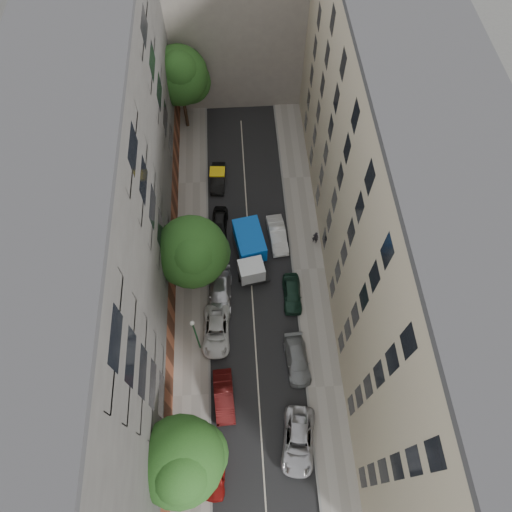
{
  "coord_description": "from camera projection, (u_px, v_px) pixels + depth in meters",
  "views": [
    {
      "loc": [
        -0.74,
        -19.64,
        38.25
      ],
      "look_at": [
        0.4,
        -1.57,
        6.0
      ],
      "focal_mm": 32.0,
      "sensor_mm": 36.0,
      "label": 1
    }
  ],
  "objects": [
    {
      "name": "tree_far",
      "position": [
        180.0,
        78.0,
        46.24
      ],
      "size": [
        6.1,
        5.94,
        9.99
      ],
      "color": "#382619",
      "rests_on": "sidewalk_left"
    },
    {
      "name": "car_right_0",
      "position": [
        298.0,
        441.0,
        35.03
      ],
      "size": [
        3.22,
        5.56,
        1.46
      ],
      "primitive_type": "imported",
      "rotation": [
        0.0,
        0.0,
        -0.16
      ],
      "color": "#B8B7BC",
      "rests_on": "ground"
    },
    {
      "name": "road_surface",
      "position": [
        251.0,
        273.0,
        42.96
      ],
      "size": [
        8.0,
        44.0,
        0.02
      ],
      "primitive_type": "cube",
      "color": "black",
      "rests_on": "ground"
    },
    {
      "name": "car_right_1",
      "position": [
        297.0,
        360.0,
        38.2
      ],
      "size": [
        2.14,
        4.63,
        1.31
      ],
      "primitive_type": "imported",
      "rotation": [
        0.0,
        0.0,
        0.07
      ],
      "color": "gray",
      "rests_on": "ground"
    },
    {
      "name": "car_left_4",
      "position": [
        219.0,
        223.0,
        44.9
      ],
      "size": [
        1.95,
        4.02,
        1.32
      ],
      "primitive_type": "imported",
      "rotation": [
        0.0,
        0.0,
        -0.1
      ],
      "color": "black",
      "rests_on": "ground"
    },
    {
      "name": "car_left_2",
      "position": [
        216.0,
        331.0,
        39.44
      ],
      "size": [
        2.51,
        5.03,
        1.37
      ],
      "primitive_type": "imported",
      "rotation": [
        0.0,
        0.0,
        -0.05
      ],
      "color": "silver",
      "rests_on": "ground"
    },
    {
      "name": "tree_near",
      "position": [
        182.0,
        463.0,
        29.41
      ],
      "size": [
        5.94,
        5.76,
        9.06
      ],
      "color": "#382619",
      "rests_on": "sidewalk_left"
    },
    {
      "name": "car_right_3",
      "position": [
        277.0,
        235.0,
        44.17
      ],
      "size": [
        1.97,
        4.57,
        1.46
      ],
      "primitive_type": "imported",
      "rotation": [
        0.0,
        0.0,
        0.1
      ],
      "color": "silver",
      "rests_on": "ground"
    },
    {
      "name": "tarp_truck",
      "position": [
        250.0,
        250.0,
        42.43
      ],
      "size": [
        3.35,
        6.36,
        2.78
      ],
      "rotation": [
        0.0,
        0.0,
        0.18
      ],
      "color": "black",
      "rests_on": "ground"
    },
    {
      "name": "lamp_post",
      "position": [
        195.0,
        333.0,
        36.06
      ],
      "size": [
        0.36,
        0.36,
        5.92
      ],
      "color": "#18562A",
      "rests_on": "sidewalk_left"
    },
    {
      "name": "pedestrian",
      "position": [
        315.0,
        237.0,
        43.76
      ],
      "size": [
        0.7,
        0.6,
        1.64
      ],
      "primitive_type": "imported",
      "rotation": [
        0.0,
        0.0,
        2.73
      ],
      "color": "black",
      "rests_on": "sidewalk_right"
    },
    {
      "name": "sidewalk_right",
      "position": [
        309.0,
        269.0,
        43.07
      ],
      "size": [
        3.0,
        44.0,
        0.15
      ],
      "primitive_type": "cube",
      "color": "gray",
      "rests_on": "ground"
    },
    {
      "name": "tree_mid",
      "position": [
        193.0,
        254.0,
        37.44
      ],
      "size": [
        6.22,
        6.08,
        8.73
      ],
      "color": "#382619",
      "rests_on": "sidewalk_left"
    },
    {
      "name": "building_left",
      "position": [
        102.0,
        220.0,
        33.91
      ],
      "size": [
        8.0,
        44.0,
        20.0
      ],
      "primitive_type": "cube",
      "color": "#454340",
      "rests_on": "ground"
    },
    {
      "name": "car_left_5",
      "position": [
        218.0,
        178.0,
        47.68
      ],
      "size": [
        1.69,
        4.1,
        1.32
      ],
      "primitive_type": "imported",
      "rotation": [
        0.0,
        0.0,
        -0.07
      ],
      "color": "black",
      "rests_on": "ground"
    },
    {
      "name": "car_left_0",
      "position": [
        216.0,
        474.0,
        33.99
      ],
      "size": [
        1.91,
        3.93,
        1.29
      ],
      "primitive_type": "imported",
      "rotation": [
        0.0,
        0.0,
        -0.1
      ],
      "color": "maroon",
      "rests_on": "ground"
    },
    {
      "name": "building_endcap",
      "position": [
        235.0,
        2.0,
        48.8
      ],
      "size": [
        18.0,
        12.0,
        18.0
      ],
      "primitive_type": "cube",
      "color": "gray",
      "rests_on": "ground"
    },
    {
      "name": "car_left_3",
      "position": [
        220.0,
        293.0,
        41.17
      ],
      "size": [
        2.3,
        5.13,
        1.46
      ],
      "primitive_type": "imported",
      "rotation": [
        0.0,
        0.0,
        -0.05
      ],
      "color": "#B2B2B7",
      "rests_on": "ground"
    },
    {
      "name": "car_right_2",
      "position": [
        292.0,
        294.0,
        41.16
      ],
      "size": [
        1.73,
        4.07,
        1.37
      ],
      "primitive_type": "imported",
      "rotation": [
        0.0,
        0.0,
        -0.03
      ],
      "color": "#142F22",
      "rests_on": "ground"
    },
    {
      "name": "ground",
      "position": [
        251.0,
        273.0,
        42.97
      ],
      "size": [
        120.0,
        120.0,
        0.0
      ],
      "primitive_type": "plane",
      "color": "#4C4C49",
      "rests_on": "ground"
    },
    {
      "name": "car_left_1",
      "position": [
        224.0,
        396.0,
        36.68
      ],
      "size": [
        1.75,
        4.45,
        1.44
      ],
      "primitive_type": "imported",
      "rotation": [
        0.0,
        0.0,
        0.05
      ],
      "color": "#490E0E",
      "rests_on": "ground"
    },
    {
      "name": "building_right",
      "position": [
        394.0,
        205.0,
        34.59
      ],
      "size": [
        8.0,
        44.0,
        20.0
      ],
      "primitive_type": "cube",
      "color": "tan",
      "rests_on": "ground"
    },
    {
      "name": "sidewalk_left",
      "position": [
        192.0,
        276.0,
        42.73
      ],
      "size": [
        3.0,
        44.0,
        0.15
      ],
      "primitive_type": "cube",
      "color": "gray",
      "rests_on": "ground"
    }
  ]
}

